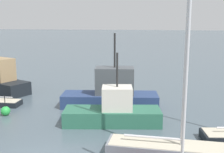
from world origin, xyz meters
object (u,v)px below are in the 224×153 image
at_px(sailboat_4, 171,145).
at_px(fishing_boat_2, 112,92).
at_px(fishing_boat_0, 113,112).
at_px(channel_buoy_2, 6,111).

distance_m(sailboat_4, fishing_boat_2, 10.53).
relative_size(sailboat_4, fishing_boat_0, 1.80).
bearing_deg(channel_buoy_2, fishing_boat_2, 31.02).
xyz_separation_m(fishing_boat_2, channel_buoy_2, (-7.94, -4.78, -0.91)).
xyz_separation_m(fishing_boat_0, fishing_boat_2, (-1.28, 4.45, 0.33)).
bearing_deg(channel_buoy_2, fishing_boat_0, 2.03).
bearing_deg(sailboat_4, channel_buoy_2, 160.98).
relative_size(fishing_boat_0, channel_buoy_2, 4.42).
bearing_deg(fishing_boat_2, channel_buoy_2, -161.19).
distance_m(fishing_boat_2, channel_buoy_2, 9.31).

